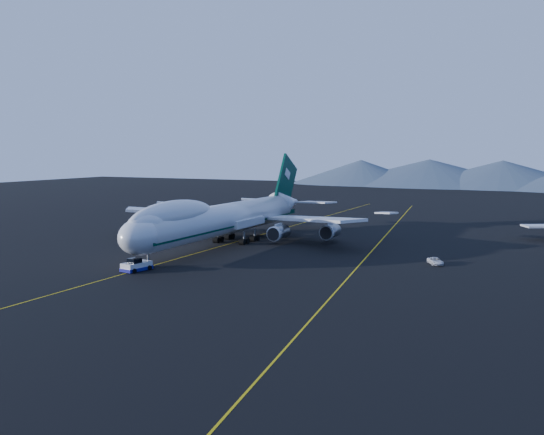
% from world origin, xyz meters
% --- Properties ---
extents(ground, '(500.00, 500.00, 0.00)m').
position_xyz_m(ground, '(0.00, 0.00, 0.00)').
color(ground, black).
rests_on(ground, ground).
extents(taxiway_line_main, '(0.25, 220.00, 0.01)m').
position_xyz_m(taxiway_line_main, '(0.00, 0.00, 0.01)').
color(taxiway_line_main, gold).
rests_on(taxiway_line_main, ground).
extents(taxiway_line_side, '(28.08, 198.09, 0.01)m').
position_xyz_m(taxiway_line_side, '(30.00, 10.00, 0.01)').
color(taxiway_line_side, gold).
rests_on(taxiway_line_side, ground).
extents(boeing_747, '(59.62, 72.43, 19.37)m').
position_xyz_m(boeing_747, '(0.00, 0.03, 5.81)').
color(boeing_747, silver).
rests_on(boeing_747, ground).
extents(pushback_tug, '(3.69, 5.58, 2.26)m').
position_xyz_m(pushback_tug, '(0.29, -30.07, 0.71)').
color(pushback_tug, silver).
rests_on(pushback_tug, ground).
extents(service_van, '(3.81, 4.76, 1.20)m').
position_xyz_m(service_van, '(44.71, -2.73, 0.60)').
color(service_van, silver).
rests_on(service_van, ground).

